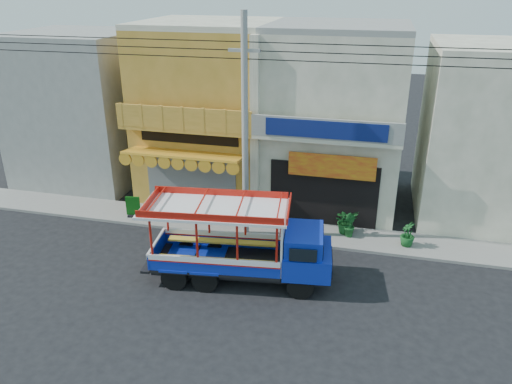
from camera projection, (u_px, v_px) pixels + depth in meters
ground at (249, 281)px, 17.92m from camera, size 90.00×90.00×0.00m
sidewalk at (273, 229)px, 21.47m from camera, size 30.00×2.00×0.12m
shophouse_left at (210, 110)px, 24.27m from camera, size 6.00×7.50×8.24m
shophouse_right at (334, 117)px, 22.96m from camera, size 6.00×6.75×8.24m
party_pilaster at (255, 134)px, 20.88m from camera, size 0.35×0.30×8.00m
filler_building_left at (83, 108)px, 25.97m from camera, size 6.00×6.00×7.60m
filler_building_right at (496, 134)px, 21.57m from camera, size 6.00×6.00×7.60m
utility_pole at (249, 120)px, 19.06m from camera, size 28.00×0.26×9.00m
songthaew_truck at (253, 244)px, 17.39m from camera, size 6.75×2.88×3.06m
green_sign at (133, 208)px, 22.32m from camera, size 0.63×0.39×0.97m
potted_plant_a at (346, 221)px, 20.88m from camera, size 1.25×1.20×1.08m
potted_plant_b at (349, 225)px, 20.63m from camera, size 0.62×0.66×0.96m
potted_plant_c at (408, 234)px, 19.86m from camera, size 0.58×0.58×1.02m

